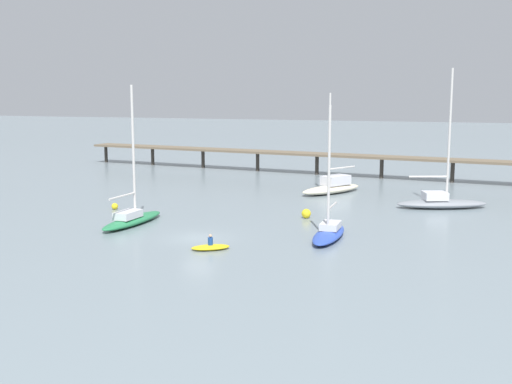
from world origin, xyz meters
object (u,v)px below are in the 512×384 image
sailboat_cream (332,186)px  sailboat_green (132,217)px  sailboat_gray (441,201)px  pier (429,152)px  mooring_buoy_far (115,206)px  mooring_buoy_near (306,214)px  dinghy_yellow (210,247)px  sailboat_blue (329,231)px

sailboat_cream → sailboat_green: (-12.64, -22.18, -0.10)m
sailboat_gray → pier: bearing=97.2°
sailboat_cream → mooring_buoy_far: size_ratio=17.69×
mooring_buoy_near → sailboat_cream: bearing=92.9°
dinghy_yellow → mooring_buoy_near: 13.83m
dinghy_yellow → sailboat_gray: bearing=56.4°
sailboat_blue → mooring_buoy_far: sailboat_blue is taller
sailboat_gray → mooring_buoy_far: (-29.62, -10.78, -0.41)m
dinghy_yellow → mooring_buoy_near: (3.70, 13.32, 0.21)m
pier → sailboat_blue: size_ratio=7.16×
sailboat_green → mooring_buoy_near: sailboat_green is taller
sailboat_gray → mooring_buoy_near: (-11.17, -9.04, -0.30)m
sailboat_green → mooring_buoy_near: bearing=28.9°
sailboat_gray → dinghy_yellow: size_ratio=4.45×
pier → sailboat_green: size_ratio=6.22×
pier → sailboat_green: sailboat_green is taller
sailboat_blue → sailboat_gray: 17.83m
sailboat_blue → sailboat_cream: bearing=101.2°
sailboat_gray → sailboat_cream: bearing=154.2°
pier → sailboat_cream: (-9.49, -13.25, -2.86)m
sailboat_cream → sailboat_blue: (4.33, -21.88, -0.18)m
sailboat_green → mooring_buoy_near: size_ratio=14.00×
mooring_buoy_far → sailboat_gray: bearing=20.0°
sailboat_blue → mooring_buoy_far: (-22.04, 5.35, -0.29)m
pier → sailboat_cream: size_ratio=6.62×
sailboat_blue → mooring_buoy_far: bearing=166.3°
pier → dinghy_yellow: (-12.46, -41.35, -3.43)m
dinghy_yellow → mooring_buoy_far: 18.75m
sailboat_gray → mooring_buoy_far: 31.52m
mooring_buoy_near → sailboat_gray: bearing=39.0°
sailboat_green → sailboat_gray: (24.55, 16.44, 0.04)m
sailboat_gray → dinghy_yellow: 26.86m
sailboat_green → sailboat_gray: 29.55m
sailboat_green → sailboat_blue: size_ratio=1.15×
pier → mooring_buoy_near: bearing=-107.3°
dinghy_yellow → mooring_buoy_near: dinghy_yellow is taller
pier → sailboat_blue: 35.63m
dinghy_yellow → mooring_buoy_near: bearing=74.5°
sailboat_cream → sailboat_blue: bearing=-78.8°
sailboat_cream → sailboat_gray: sailboat_gray is taller
mooring_buoy_near → mooring_buoy_far: bearing=-174.6°
sailboat_green → mooring_buoy_far: (-5.07, 5.66, -0.37)m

